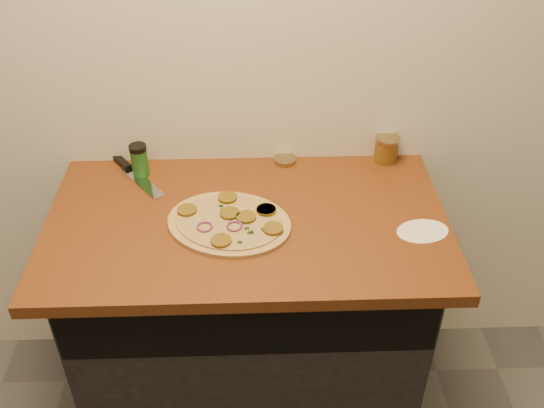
{
  "coord_description": "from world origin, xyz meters",
  "views": [
    {
      "loc": [
        0.03,
        -0.01,
        2.02
      ],
      "look_at": [
        0.08,
        1.42,
        0.95
      ],
      "focal_mm": 40.0,
      "sensor_mm": 36.0,
      "label": 1
    }
  ],
  "objects_px": {
    "pizza": "(230,222)",
    "spice_shaker": "(139,160)",
    "chefs_knife": "(131,171)",
    "salsa_jar": "(386,149)"
  },
  "relations": [
    {
      "from": "salsa_jar",
      "to": "spice_shaker",
      "type": "height_order",
      "value": "spice_shaker"
    },
    {
      "from": "salsa_jar",
      "to": "pizza",
      "type": "bearing_deg",
      "value": -147.46
    },
    {
      "from": "chefs_knife",
      "to": "salsa_jar",
      "type": "height_order",
      "value": "salsa_jar"
    },
    {
      "from": "pizza",
      "to": "salsa_jar",
      "type": "bearing_deg",
      "value": 32.54
    },
    {
      "from": "chefs_knife",
      "to": "salsa_jar",
      "type": "distance_m",
      "value": 0.86
    },
    {
      "from": "salsa_jar",
      "to": "spice_shaker",
      "type": "distance_m",
      "value": 0.82
    },
    {
      "from": "pizza",
      "to": "chefs_knife",
      "type": "height_order",
      "value": "pizza"
    },
    {
      "from": "pizza",
      "to": "salsa_jar",
      "type": "relative_size",
      "value": 5.12
    },
    {
      "from": "pizza",
      "to": "spice_shaker",
      "type": "relative_size",
      "value": 4.05
    },
    {
      "from": "pizza",
      "to": "chefs_knife",
      "type": "relative_size",
      "value": 1.66
    }
  ]
}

